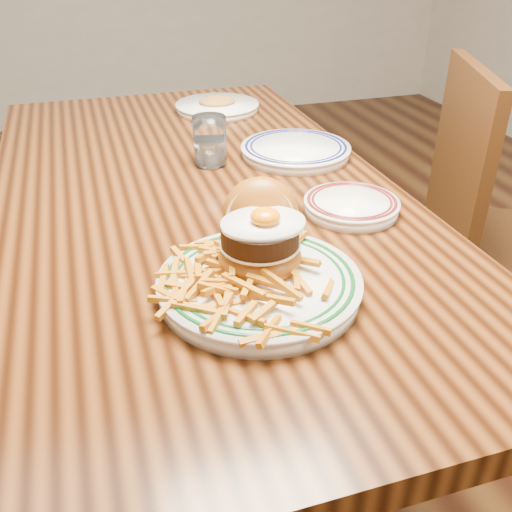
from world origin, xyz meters
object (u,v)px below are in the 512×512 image
object	(u,v)px
main_plate	(260,265)
chair_right	(494,231)
side_plate	(351,205)
table	(197,223)

from	to	relation	value
main_plate	chair_right	bearing A→B (deg)	45.69
chair_right	side_plate	size ratio (longest dim) A/B	5.04
side_plate	chair_right	bearing A→B (deg)	5.69
table	side_plate	xyz separation A→B (m)	(0.27, -0.21, 0.10)
table	main_plate	xyz separation A→B (m)	(0.02, -0.41, 0.13)
main_plate	side_plate	world-z (taller)	main_plate
side_plate	table	bearing A→B (deg)	126.66
table	side_plate	world-z (taller)	side_plate
side_plate	main_plate	bearing A→B (deg)	-156.91
table	side_plate	bearing A→B (deg)	-38.12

